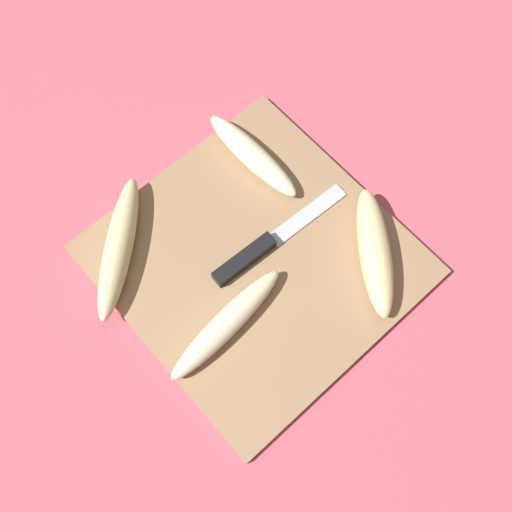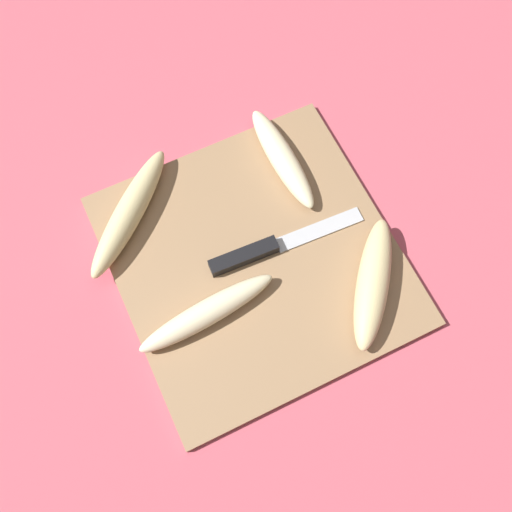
{
  "view_description": "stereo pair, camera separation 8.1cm",
  "coord_description": "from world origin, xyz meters",
  "views": [
    {
      "loc": [
        0.21,
        -0.19,
        0.78
      ],
      "look_at": [
        0.0,
        0.0,
        0.02
      ],
      "focal_mm": 42.0,
      "sensor_mm": 36.0,
      "label": 1
    },
    {
      "loc": [
        0.26,
        -0.12,
        0.78
      ],
      "look_at": [
        0.0,
        0.0,
        0.02
      ],
      "focal_mm": 42.0,
      "sensor_mm": 36.0,
      "label": 2
    }
  ],
  "objects": [
    {
      "name": "banana_pale_long",
      "position": [
        -0.12,
        0.1,
        0.03
      ],
      "size": [
        0.18,
        0.04,
        0.03
      ],
      "rotation": [
        0.0,
        0.0,
        4.73
      ],
      "color": "beige",
      "rests_on": "cutting_board"
    },
    {
      "name": "banana_ripe_center",
      "position": [
        -0.13,
        -0.13,
        0.03
      ],
      "size": [
        0.17,
        0.18,
        0.04
      ],
      "rotation": [
        0.0,
        0.0,
        3.87
      ],
      "color": "beige",
      "rests_on": "cutting_board"
    },
    {
      "name": "ground_plane",
      "position": [
        0.0,
        0.0,
        0.0
      ],
      "size": [
        4.0,
        4.0,
        0.0
      ],
      "primitive_type": "plane",
      "color": "#C65160"
    },
    {
      "name": "cutting_board",
      "position": [
        0.0,
        0.0,
        0.01
      ],
      "size": [
        0.38,
        0.37,
        0.01
      ],
      "color": "#997551",
      "rests_on": "ground_plane"
    },
    {
      "name": "banana_mellow_near",
      "position": [
        0.1,
        0.12,
        0.03
      ],
      "size": [
        0.17,
        0.15,
        0.04
      ],
      "rotation": [
        0.0,
        0.0,
        4.05
      ],
      "color": "beige",
      "rests_on": "cutting_board"
    },
    {
      "name": "knife",
      "position": [
        -0.01,
        0.01,
        0.02
      ],
      "size": [
        0.03,
        0.23,
        0.02
      ],
      "rotation": [
        0.0,
        0.0,
        -0.05
      ],
      "color": "black",
      "rests_on": "cutting_board"
    },
    {
      "name": "banana_bright_far",
      "position": [
        0.05,
        -0.09,
        0.03
      ],
      "size": [
        0.05,
        0.2,
        0.03
      ],
      "rotation": [
        0.0,
        0.0,
        0.09
      ],
      "color": "beige",
      "rests_on": "cutting_board"
    }
  ]
}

